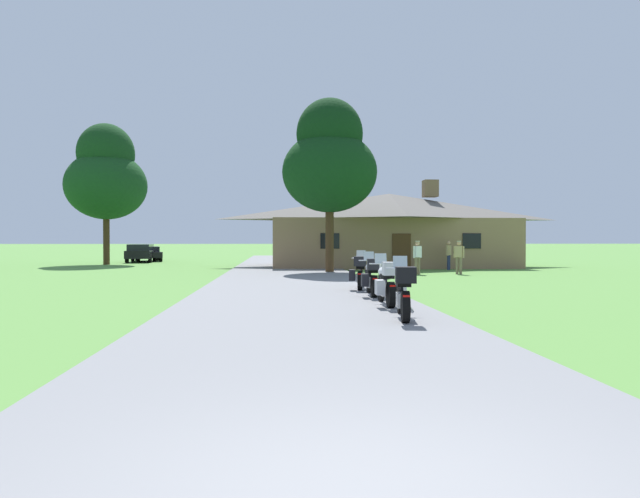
{
  "coord_description": "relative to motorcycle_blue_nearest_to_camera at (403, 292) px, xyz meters",
  "views": [
    {
      "loc": [
        -0.54,
        -3.4,
        1.71
      ],
      "look_at": [
        0.95,
        16.57,
        1.4
      ],
      "focal_mm": 31.62,
      "sensor_mm": 36.0,
      "label": 1
    }
  ],
  "objects": [
    {
      "name": "ground_plane",
      "position": [
        -2.08,
        11.76,
        -0.62
      ],
      "size": [
        500.0,
        500.0,
        0.0
      ],
      "primitive_type": "plane",
      "color": "#56893D"
    },
    {
      "name": "asphalt_driveway",
      "position": [
        -2.08,
        9.76,
        -0.59
      ],
      "size": [
        6.4,
        80.0,
        0.06
      ],
      "primitive_type": "cube",
      "color": "slate",
      "rests_on": "ground"
    },
    {
      "name": "motorcycle_blue_nearest_to_camera",
      "position": [
        0.0,
        0.0,
        0.0
      ],
      "size": [
        0.76,
        2.08,
        1.3
      ],
      "rotation": [
        0.0,
        0.0,
        -0.14
      ],
      "color": "black",
      "rests_on": "asphalt_driveway"
    },
    {
      "name": "motorcycle_white_second_in_row",
      "position": [
        0.13,
        2.38,
        -0.01
      ],
      "size": [
        0.73,
        2.08,
        1.3
      ],
      "rotation": [
        0.0,
        0.0,
        -0.01
      ],
      "color": "black",
      "rests_on": "asphalt_driveway"
    },
    {
      "name": "motorcycle_silver_third_in_row",
      "position": [
        0.16,
        4.87,
        -0.01
      ],
      "size": [
        0.78,
        2.08,
        1.3
      ],
      "rotation": [
        0.0,
        0.0,
        -0.06
      ],
      "color": "black",
      "rests_on": "asphalt_driveway"
    },
    {
      "name": "motorcycle_orange_farthest_in_row",
      "position": [
        0.15,
        7.18,
        -0.01
      ],
      "size": [
        0.94,
        2.07,
        1.3
      ],
      "rotation": [
        0.0,
        0.0,
        -0.17
      ],
      "color": "black",
      "rests_on": "asphalt_driveway"
    },
    {
      "name": "stone_lodge",
      "position": [
        4.59,
        24.49,
        1.82
      ],
      "size": [
        15.94,
        7.67,
        5.64
      ],
      "color": "#896B4C",
      "rests_on": "ground"
    },
    {
      "name": "bystander_tan_shirt_near_lodge",
      "position": [
        7.19,
        20.14,
        0.31
      ],
      "size": [
        0.38,
        0.48,
        1.67
      ],
      "rotation": [
        0.0,
        0.0,
        1.0
      ],
      "color": "navy",
      "rests_on": "ground"
    },
    {
      "name": "bystander_tan_shirt_beside_signpost",
      "position": [
        6.44,
        16.0,
        0.33
      ],
      "size": [
        0.46,
        0.39,
        1.69
      ],
      "rotation": [
        0.0,
        0.0,
        5.66
      ],
      "color": "#75664C",
      "rests_on": "ground"
    },
    {
      "name": "bystander_white_shirt_by_tree",
      "position": [
        4.32,
        16.01,
        0.33
      ],
      "size": [
        0.49,
        0.37,
        1.69
      ],
      "rotation": [
        0.0,
        0.0,
        3.65
      ],
      "color": "#75664C",
      "rests_on": "ground"
    },
    {
      "name": "tree_left_far",
      "position": [
        -14.67,
        28.94,
        5.6
      ],
      "size": [
        5.6,
        5.6,
        9.9
      ],
      "color": "#422D19",
      "rests_on": "ground"
    },
    {
      "name": "tree_by_lodge_front",
      "position": [
        0.07,
        17.76,
        5.24
      ],
      "size": [
        4.97,
        4.97,
        9.13
      ],
      "color": "#422D19",
      "rests_on": "ground"
    },
    {
      "name": "parked_black_suv_far_left",
      "position": [
        -13.32,
        33.24,
        0.16
      ],
      "size": [
        2.29,
        4.76,
        1.4
      ],
      "rotation": [
        0.0,
        0.0,
        0.1
      ],
      "color": "black",
      "rests_on": "ground"
    },
    {
      "name": "parked_black_sedan_far_left",
      "position": [
        -13.19,
        35.19,
        0.02
      ],
      "size": [
        2.99,
        4.55,
        1.2
      ],
      "rotation": [
        0.0,
        0.0,
        0.3
      ],
      "color": "black",
      "rests_on": "ground"
    }
  ]
}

